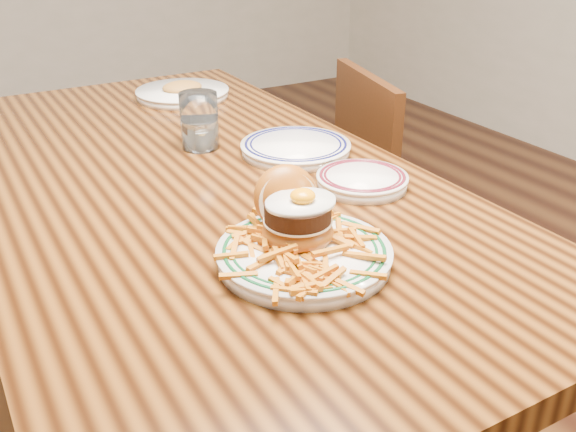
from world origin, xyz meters
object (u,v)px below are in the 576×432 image
chair_right (396,204)px  side_plate (362,179)px  table (194,214)px  main_plate (301,238)px

chair_right → side_plate: (-0.43, -0.40, 0.32)m
table → side_plate: side_plate is taller
table → main_plate: size_ratio=5.67×
chair_right → main_plate: (-0.67, -0.58, 0.34)m
table → side_plate: (0.26, -0.22, 0.10)m
chair_right → side_plate: chair_right is taller
side_plate → main_plate: bearing=-119.6°
table → side_plate: bearing=-40.3°
table → chair_right: size_ratio=1.91×
table → chair_right: bearing=14.3°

